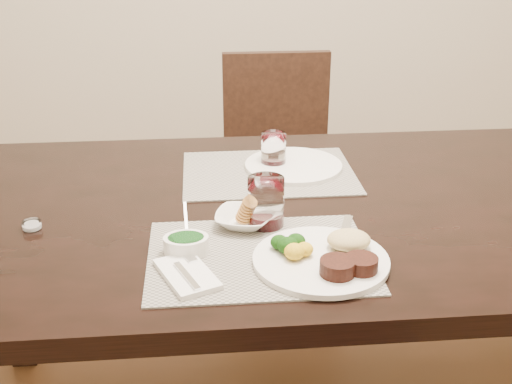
{
  "coord_description": "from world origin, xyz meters",
  "views": [
    {
      "loc": [
        -0.3,
        -1.41,
        1.42
      ],
      "look_at": [
        -0.18,
        -0.08,
        0.82
      ],
      "focal_mm": 45.0,
      "sensor_mm": 36.0,
      "label": 1
    }
  ],
  "objects": [
    {
      "name": "napkin_fork",
      "position": [
        -0.34,
        -0.33,
        0.76
      ],
      "size": [
        0.14,
        0.17,
        0.02
      ],
      "rotation": [
        0.0,
        0.0,
        0.4
      ],
      "color": "white",
      "rests_on": "placemat_near"
    },
    {
      "name": "salt_cellar",
      "position": [
        -0.69,
        -0.09,
        0.76
      ],
      "size": [
        0.04,
        0.04,
        0.02
      ],
      "rotation": [
        0.0,
        0.0,
        -0.38
      ],
      "color": "white",
      "rests_on": "dining_table"
    },
    {
      "name": "chair_far",
      "position": [
        0.0,
        0.93,
        0.5
      ],
      "size": [
        0.42,
        0.42,
        0.9
      ],
      "color": "black",
      "rests_on": "ground"
    },
    {
      "name": "dining_table",
      "position": [
        0.0,
        0.0,
        0.67
      ],
      "size": [
        2.0,
        1.0,
        0.75
      ],
      "color": "black",
      "rests_on": "ground"
    },
    {
      "name": "wine_glass_far",
      "position": [
        -0.1,
        0.24,
        0.8
      ],
      "size": [
        0.07,
        0.07,
        0.09
      ],
      "rotation": [
        0.0,
        0.0,
        -0.24
      ],
      "color": "white",
      "rests_on": "placemat_far"
    },
    {
      "name": "cracker_bowl",
      "position": [
        -0.21,
        -0.12,
        0.77
      ],
      "size": [
        0.15,
        0.15,
        0.06
      ],
      "rotation": [
        0.0,
        0.0,
        -0.27
      ],
      "color": "silver",
      "rests_on": "placemat_near"
    },
    {
      "name": "sauce_ramekin",
      "position": [
        -0.34,
        -0.23,
        0.77
      ],
      "size": [
        0.09,
        0.14,
        0.07
      ],
      "rotation": [
        0.0,
        0.0,
        0.05
      ],
      "color": "silver",
      "rests_on": "placemat_near"
    },
    {
      "name": "far_plate",
      "position": [
        -0.05,
        0.22,
        0.76
      ],
      "size": [
        0.27,
        0.27,
        0.01
      ],
      "primitive_type": "cylinder",
      "color": "silver",
      "rests_on": "placemat_far"
    },
    {
      "name": "steak_knife",
      "position": [
        0.01,
        -0.26,
        0.76
      ],
      "size": [
        0.07,
        0.25,
        0.01
      ],
      "rotation": [
        0.0,
        0.0,
        -0.33
      ],
      "color": "white",
      "rests_on": "placemat_near"
    },
    {
      "name": "placemat_near",
      "position": [
        -0.19,
        -0.26,
        0.75
      ],
      "size": [
        0.46,
        0.34,
        0.0
      ],
      "primitive_type": "cube",
      "color": "gray",
      "rests_on": "dining_table"
    },
    {
      "name": "dinner_plate",
      "position": [
        -0.06,
        -0.3,
        0.77
      ],
      "size": [
        0.28,
        0.28,
        0.05
      ],
      "rotation": [
        0.0,
        0.0,
        -0.27
      ],
      "color": "silver",
      "rests_on": "placemat_near"
    },
    {
      "name": "wine_glass_near",
      "position": [
        -0.16,
        -0.12,
        0.8
      ],
      "size": [
        0.08,
        0.08,
        0.11
      ],
      "rotation": [
        0.0,
        0.0,
        -0.25
      ],
      "color": "white",
      "rests_on": "placemat_near"
    },
    {
      "name": "placemat_far",
      "position": [
        -0.12,
        0.19,
        0.75
      ],
      "size": [
        0.46,
        0.34,
        0.0
      ],
      "primitive_type": "cube",
      "color": "gray",
      "rests_on": "dining_table"
    }
  ]
}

